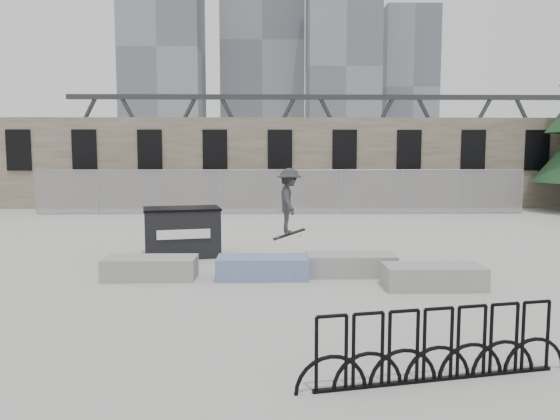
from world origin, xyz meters
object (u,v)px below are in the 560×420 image
object	(u,v)px
planter_far_left	(151,267)
bike_rack	(438,346)
planter_center_left	(262,267)
skateboarder	(289,201)
planter_offset	(433,276)
planter_center_right	(350,264)
dumpster	(182,232)

from	to	relation	value
planter_far_left	bike_rack	bearing A→B (deg)	-49.72
planter_far_left	planter_center_left	bearing A→B (deg)	0.18
planter_center_left	skateboarder	world-z (taller)	skateboarder
planter_far_left	bike_rack	xyz separation A→B (m)	(4.67, -5.50, 0.18)
planter_center_left	skateboarder	size ratio (longest dim) A/B	1.17
planter_center_left	planter_offset	size ratio (longest dim) A/B	1.00
planter_far_left	planter_center_right	world-z (taller)	same
skateboarder	planter_offset	bearing A→B (deg)	-128.27
planter_center_right	dumpster	xyz separation A→B (m)	(-4.18, 2.34, 0.40)
planter_offset	skateboarder	size ratio (longest dim) A/B	1.17
dumpster	bike_rack	bearing A→B (deg)	-74.63
planter_center_right	bike_rack	world-z (taller)	bike_rack
dumpster	planter_center_left	bearing A→B (deg)	-63.17
planter_far_left	planter_center_left	xyz separation A→B (m)	(2.46, 0.01, 0.00)
planter_offset	skateboarder	bearing A→B (deg)	144.95
bike_rack	skateboarder	world-z (taller)	skateboarder
planter_center_right	planter_center_left	bearing A→B (deg)	-171.92
planter_center_right	bike_rack	size ratio (longest dim) A/B	0.57
bike_rack	skateboarder	bearing A→B (deg)	103.47
planter_center_left	bike_rack	xyz separation A→B (m)	(2.20, -5.51, 0.18)
planter_far_left	planter_center_left	world-z (taller)	same
planter_far_left	dumpster	size ratio (longest dim) A/B	0.90
planter_center_right	skateboarder	size ratio (longest dim) A/B	1.17
planter_center_right	planter_offset	distance (m)	1.96
planter_far_left	planter_center_right	bearing A→B (deg)	3.73
planter_center_right	planter_offset	size ratio (longest dim) A/B	1.00
dumpster	planter_center_right	bearing A→B (deg)	-42.24
planter_offset	skateboarder	world-z (taller)	skateboarder
planter_center_right	skateboarder	bearing A→B (deg)	150.02
planter_center_left	dumpster	size ratio (longest dim) A/B	0.90
planter_center_left	planter_far_left	bearing A→B (deg)	-179.82
planter_center_left	dumpster	xyz separation A→B (m)	(-2.19, 2.62, 0.40)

